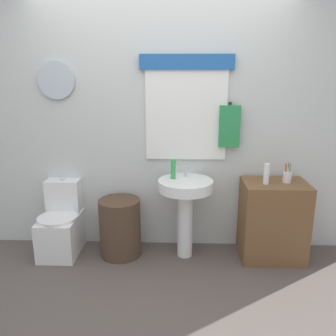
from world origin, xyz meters
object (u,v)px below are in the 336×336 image
Objects in this scene: soap_bottle at (173,169)px; lotion_bottle at (266,174)px; toothbrush_cup at (287,177)px; laundry_hamper at (120,227)px; wooden_cabinet at (273,221)px; pedestal_sink at (185,199)px; toilet at (62,226)px.

lotion_bottle is (0.87, -0.09, -0.01)m from soap_bottle.
toothbrush_cup is (0.21, 0.06, -0.04)m from lotion_bottle.
soap_bottle is at bearing 5.45° from laundry_hamper.
wooden_cabinet is 3.98× the size of lotion_bottle.
lotion_bottle is (0.75, -0.04, 0.27)m from pedestal_sink.
laundry_hamper is 0.74× the size of pedestal_sink.
lotion_bottle is at bearing -164.16° from toothbrush_cup.
toilet is 2.08m from lotion_bottle.
toilet is 2.10m from wooden_cabinet.
lotion_bottle reaches higher than toilet.
soap_bottle is at bearing 178.39° from toothbrush_cup.
wooden_cabinet is at bearing -2.95° from soap_bottle.
pedestal_sink is 4.05× the size of lotion_bottle.
pedestal_sink is 0.88m from wooden_cabinet.
laundry_hamper is 0.71m from pedestal_sink.
toothbrush_cup is at bearing 1.18° from pedestal_sink.
pedestal_sink is at bearing -1.56° from toilet.
pedestal_sink is at bearing 0.00° from laundry_hamper.
toilet is 3.88× the size of soap_bottle.
pedestal_sink is at bearing -22.62° from soap_bottle.
pedestal_sink is 4.26× the size of toothbrush_cup.
toilet is 0.96× the size of wooden_cabinet.
toilet is at bearing -179.18° from soap_bottle.
soap_bottle is (-0.97, 0.05, 0.50)m from wooden_cabinet.
toilet reaches higher than laundry_hamper.
toothbrush_cup is at bearing -0.37° from toilet.
soap_bottle is (-0.12, 0.05, 0.29)m from pedestal_sink.
soap_bottle reaches higher than pedestal_sink.
laundry_hamper is at bearing -174.55° from soap_bottle.
soap_bottle is 0.87m from lotion_bottle.
wooden_cabinet is (0.85, 0.00, -0.21)m from pedestal_sink.
toilet is 3.82× the size of lotion_bottle.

